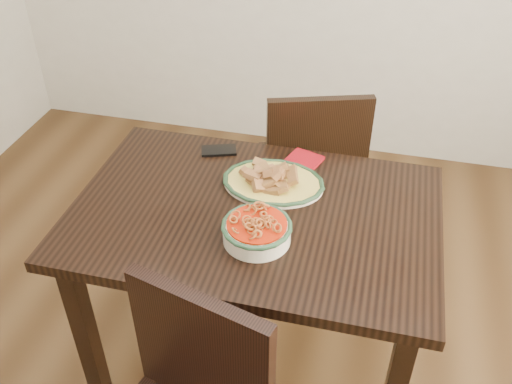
% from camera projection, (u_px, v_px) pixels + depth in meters
% --- Properties ---
extents(floor, '(3.50, 3.50, 0.00)m').
position_uv_depth(floor, '(221.00, 370.00, 2.26)').
color(floor, '#3D2713').
rests_on(floor, ground).
extents(dining_table, '(1.20, 0.80, 0.75)m').
position_uv_depth(dining_table, '(255.00, 233.00, 1.93)').
color(dining_table, black).
rests_on(dining_table, ground).
extents(chair_far, '(0.53, 0.53, 0.89)m').
position_uv_depth(chair_far, '(311.00, 166.00, 2.51)').
color(chair_far, black).
rests_on(chair_far, ground).
extents(fish_plate, '(0.35, 0.27, 0.11)m').
position_uv_depth(fish_plate, '(274.00, 175.00, 1.95)').
color(fish_plate, silver).
rests_on(fish_plate, dining_table).
extents(noodle_bowl, '(0.22, 0.22, 0.08)m').
position_uv_depth(noodle_bowl, '(257.00, 229.00, 1.73)').
color(noodle_bowl, white).
rests_on(noodle_bowl, dining_table).
extents(smartphone, '(0.15, 0.11, 0.01)m').
position_uv_depth(smartphone, '(219.00, 150.00, 2.14)').
color(smartphone, black).
rests_on(smartphone, dining_table).
extents(napkin, '(0.14, 0.13, 0.01)m').
position_uv_depth(napkin, '(305.00, 159.00, 2.09)').
color(napkin, maroon).
rests_on(napkin, dining_table).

